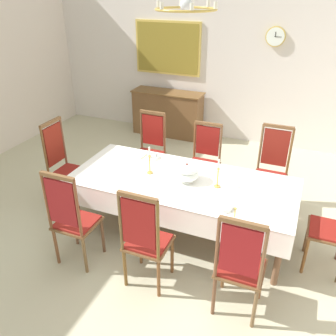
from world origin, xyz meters
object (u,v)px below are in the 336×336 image
(chair_south_c, at_px, (240,265))
(spoon_secondary, at_px, (146,155))
(candlestick_east, at_px, (218,176))
(mounted_clock, at_px, (276,37))
(chair_south_a, at_px, (72,218))
(chair_south_b, at_px, (145,238))
(framed_painting, at_px, (168,48))
(sideboard, at_px, (168,113))
(bowl_near_right, at_px, (152,156))
(spoon_primary, at_px, (235,210))
(chair_north_b, at_px, (204,159))
(chair_north_a, at_px, (150,148))
(chandelier, at_px, (186,8))
(chair_north_c, at_px, (271,169))
(chair_head_west, at_px, (64,164))
(candlestick_west, at_px, (150,163))
(soup_tureen, at_px, (187,172))
(dining_table, at_px, (182,185))
(bowl_near_left, at_px, (225,208))

(chair_south_c, relative_size, spoon_secondary, 6.54)
(candlestick_east, height_order, mounted_clock, mounted_clock)
(chair_south_a, height_order, chair_south_b, chair_south_a)
(chair_south_a, height_order, framed_painting, framed_painting)
(candlestick_east, relative_size, sideboard, 0.25)
(chair_south_b, relative_size, bowl_near_right, 6.87)
(candlestick_east, height_order, spoon_primary, candlestick_east)
(bowl_near_right, bearing_deg, chair_north_b, 46.37)
(chair_north_a, relative_size, chandelier, 1.73)
(chair_north_c, height_order, candlestick_east, chair_north_c)
(chandelier, bearing_deg, framed_painting, 115.45)
(chair_south_a, height_order, spoon_primary, chair_south_a)
(chair_north_c, relative_size, spoon_secondary, 6.72)
(chair_north_a, distance_m, chair_head_west, 1.30)
(spoon_primary, relative_size, sideboard, 0.12)
(chair_head_west, bearing_deg, sideboard, 173.56)
(chair_south_b, height_order, chair_head_west, chair_head_west)
(chair_south_a, bearing_deg, mounted_clock, 71.56)
(candlestick_west, bearing_deg, chair_north_c, 35.99)
(candlestick_west, bearing_deg, chair_north_b, 67.50)
(mounted_clock, height_order, framed_painting, framed_painting)
(chair_head_west, xyz_separation_m, framed_painting, (0.22, 3.19, 1.07))
(chair_south_b, xyz_separation_m, candlestick_west, (-0.40, 0.98, 0.30))
(bowl_near_right, height_order, framed_painting, framed_painting)
(framed_painting, bearing_deg, chair_south_a, -81.47)
(chair_north_a, height_order, candlestick_west, chair_north_a)
(bowl_near_right, bearing_deg, spoon_secondary, 166.86)
(chair_south_a, bearing_deg, chair_south_b, 0.07)
(soup_tureen, height_order, bowl_near_right, soup_tureen)
(chair_south_c, height_order, mounted_clock, mounted_clock)
(candlestick_east, bearing_deg, chair_north_c, 63.11)
(soup_tureen, distance_m, bowl_near_right, 0.75)
(chandelier, bearing_deg, chair_south_a, -132.29)
(bowl_near_right, relative_size, framed_painting, 0.13)
(spoon_secondary, bearing_deg, chair_north_c, 25.05)
(chair_south_b, bearing_deg, candlestick_west, 112.39)
(chair_north_c, distance_m, candlestick_east, 1.14)
(chair_north_a, xyz_separation_m, spoon_primary, (1.62, -1.36, 0.17))
(mounted_clock, bearing_deg, candlestick_east, -91.23)
(chair_north_a, relative_size, framed_painting, 0.85)
(dining_table, bearing_deg, bowl_near_left, -33.23)
(chair_north_c, bearing_deg, sideboard, -39.96)
(bowl_near_right, relative_size, sideboard, 0.12)
(chair_south_a, xyz_separation_m, candlestick_west, (0.47, 0.98, 0.29))
(chair_north_a, height_order, bowl_near_right, chair_north_a)
(candlestick_east, height_order, spoon_secondary, candlestick_east)
(soup_tureen, xyz_separation_m, framed_painting, (-1.57, 3.19, 0.83))
(chair_south_b, height_order, bowl_near_right, chair_south_b)
(framed_painting, bearing_deg, chair_south_c, -59.64)
(dining_table, xyz_separation_m, framed_painting, (-1.52, 3.19, 1.01))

